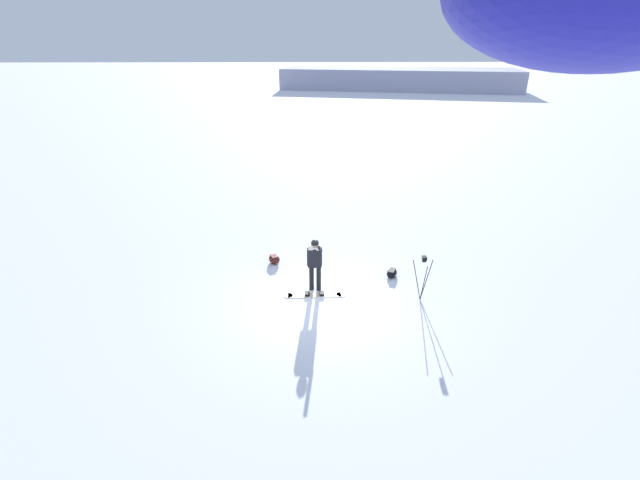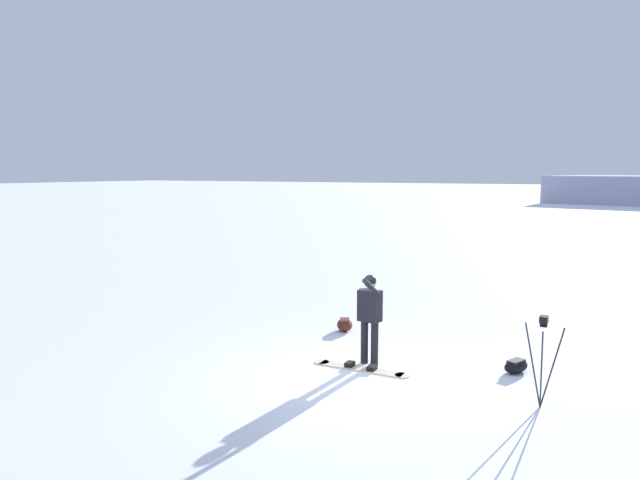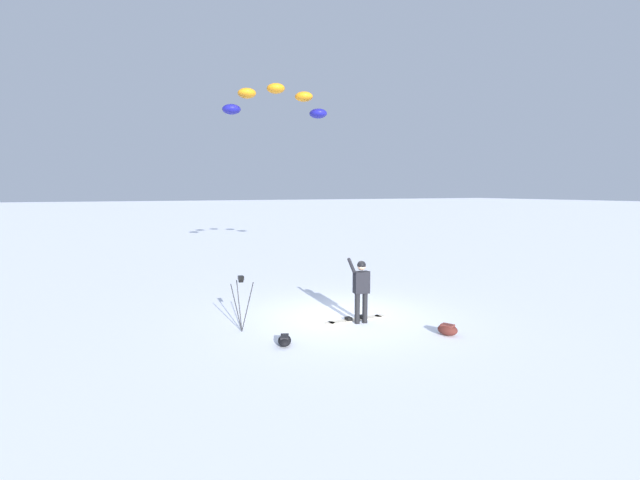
{
  "view_description": "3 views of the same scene",
  "coord_description": "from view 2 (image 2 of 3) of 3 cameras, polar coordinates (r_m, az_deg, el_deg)",
  "views": [
    {
      "loc": [
        0.27,
        11.1,
        7.02
      ],
      "look_at": [
        0.09,
        2.64,
        3.19
      ],
      "focal_mm": 24.93,
      "sensor_mm": 36.0,
      "label": 1
    },
    {
      "loc": [
        -3.98,
        9.06,
        3.59
      ],
      "look_at": [
        -0.09,
        1.75,
        2.6
      ],
      "focal_mm": 32.9,
      "sensor_mm": 36.0,
      "label": 2
    },
    {
      "loc": [
        -6.0,
        -11.21,
        3.55
      ],
      "look_at": [
        -0.25,
        0.98,
        2.1
      ],
      "focal_mm": 26.06,
      "sensor_mm": 36.0,
      "label": 3
    }
  ],
  "objects": [
    {
      "name": "camera_tripod",
      "position": [
        9.54,
        20.88,
        -9.34
      ],
      "size": [
        0.6,
        0.46,
        1.43
      ],
      "color": "#262628",
      "rests_on": "ground_plane"
    },
    {
      "name": "ground_plane",
      "position": [
        10.53,
        4.12,
        -13.16
      ],
      "size": [
        300.0,
        300.0,
        0.0
      ],
      "primitive_type": "plane",
      "color": "white"
    },
    {
      "name": "snowboarder",
      "position": [
        10.91,
        4.84,
        -6.8
      ],
      "size": [
        0.46,
        0.7,
        1.72
      ],
      "color": "black",
      "rests_on": "ground_plane"
    },
    {
      "name": "snowboard",
      "position": [
        10.91,
        3.99,
        -12.3
      ],
      "size": [
        1.87,
        0.31,
        0.1
      ],
      "color": "beige",
      "rests_on": "ground_plane"
    },
    {
      "name": "gear_bag_large",
      "position": [
        11.25,
        18.53,
        -11.53
      ],
      "size": [
        0.5,
        0.64,
        0.23
      ],
      "color": "black",
      "rests_on": "ground_plane"
    },
    {
      "name": "gear_bag_small",
      "position": [
        13.3,
        2.42,
        -8.21
      ],
      "size": [
        0.53,
        0.6,
        0.28
      ],
      "color": "#4C1E19",
      "rests_on": "ground_plane"
    }
  ]
}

